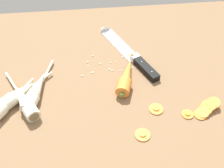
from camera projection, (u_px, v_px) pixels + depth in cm
name	position (u px, v px, depth cm)	size (l,w,h in cm)	color
ground_plane	(111.00, 87.00, 88.41)	(120.00, 90.00, 4.00)	brown
chefs_knife	(126.00, 50.00, 97.43)	(17.42, 32.99, 4.18)	silver
whole_carrot	(126.00, 77.00, 85.89)	(8.78, 18.58, 4.20)	orange
parsnip_front	(18.00, 95.00, 80.85)	(15.31, 15.66, 4.00)	silver
parsnip_mid_left	(24.00, 101.00, 79.23)	(12.78, 20.68, 4.00)	silver
parsnip_mid_right	(6.00, 104.00, 78.40)	(11.47, 16.02, 4.00)	silver
parsnip_back	(36.00, 91.00, 81.75)	(8.59, 22.09, 4.00)	silver
carrot_slice_stack	(207.00, 108.00, 78.56)	(8.40, 6.48, 3.16)	orange
carrot_slice_stray_near	(143.00, 134.00, 73.14)	(4.13, 4.13, 0.70)	orange
carrot_slice_stray_mid	(156.00, 109.00, 79.25)	(4.21, 4.21, 0.70)	orange
carrot_slice_stray_far	(188.00, 114.00, 77.91)	(3.36, 3.36, 0.70)	orange
mince_crumbs	(104.00, 65.00, 92.12)	(17.43, 10.27, 0.89)	beige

